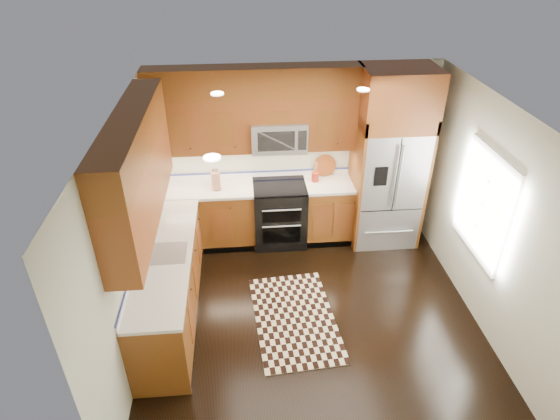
{
  "coord_description": "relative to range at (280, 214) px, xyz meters",
  "views": [
    {
      "loc": [
        -0.76,
        -4.17,
        4.18
      ],
      "look_at": [
        -0.34,
        0.6,
        1.2
      ],
      "focal_mm": 30.0,
      "sensor_mm": 36.0,
      "label": 1
    }
  ],
  "objects": [
    {
      "name": "ground",
      "position": [
        0.25,
        -1.67,
        -0.47
      ],
      "size": [
        4.0,
        4.0,
        0.0
      ],
      "primitive_type": "plane",
      "color": "black",
      "rests_on": "ground"
    },
    {
      "name": "wall_back",
      "position": [
        0.25,
        0.33,
        0.83
      ],
      "size": [
        4.0,
        0.02,
        2.6
      ],
      "primitive_type": "cube",
      "color": "#B8BAA8",
      "rests_on": "ground"
    },
    {
      "name": "wall_left",
      "position": [
        -1.75,
        -1.67,
        0.83
      ],
      "size": [
        0.02,
        4.0,
        2.6
      ],
      "primitive_type": "cube",
      "color": "#B8BAA8",
      "rests_on": "ground"
    },
    {
      "name": "wall_right",
      "position": [
        2.25,
        -1.67,
        0.83
      ],
      "size": [
        0.02,
        4.0,
        2.6
      ],
      "primitive_type": "cube",
      "color": "#B8BAA8",
      "rests_on": "ground"
    },
    {
      "name": "window",
      "position": [
        2.23,
        -1.47,
        0.93
      ],
      "size": [
        0.04,
        1.1,
        1.3
      ],
      "color": "white",
      "rests_on": "ground"
    },
    {
      "name": "base_cabinets",
      "position": [
        -0.98,
        -0.77,
        -0.02
      ],
      "size": [
        2.85,
        3.0,
        0.9
      ],
      "color": "brown",
      "rests_on": "ground"
    },
    {
      "name": "countertop",
      "position": [
        -0.84,
        -0.65,
        0.45
      ],
      "size": [
        2.86,
        3.01,
        0.04
      ],
      "color": "silver",
      "rests_on": "base_cabinets"
    },
    {
      "name": "upper_cabinets",
      "position": [
        -0.9,
        -0.58,
        1.56
      ],
      "size": [
        2.85,
        3.0,
        1.15
      ],
      "color": "brown",
      "rests_on": "ground"
    },
    {
      "name": "range",
      "position": [
        0.0,
        0.0,
        0.0
      ],
      "size": [
        0.76,
        0.67,
        0.95
      ],
      "color": "black",
      "rests_on": "ground"
    },
    {
      "name": "microwave",
      "position": [
        -0.0,
        0.13,
        1.19
      ],
      "size": [
        0.76,
        0.4,
        0.42
      ],
      "color": "#B2B2B7",
      "rests_on": "ground"
    },
    {
      "name": "refrigerator",
      "position": [
        1.55,
        -0.04,
        0.83
      ],
      "size": [
        0.98,
        0.75,
        2.6
      ],
      "color": "#B2B2B7",
      "rests_on": "ground"
    },
    {
      "name": "sink_faucet",
      "position": [
        -1.48,
        -1.44,
        0.52
      ],
      "size": [
        0.54,
        0.44,
        0.37
      ],
      "color": "#B2B2B7",
      "rests_on": "countertop"
    },
    {
      "name": "rug",
      "position": [
        0.04,
        -1.68,
        -0.46
      ],
      "size": [
        1.08,
        1.66,
        0.01
      ],
      "primitive_type": "cube",
      "rotation": [
        0.0,
        0.0,
        0.08
      ],
      "color": "black",
      "rests_on": "ground"
    },
    {
      "name": "knife_block",
      "position": [
        -0.9,
        0.02,
        0.59
      ],
      "size": [
        0.13,
        0.17,
        0.3
      ],
      "color": "#A96F52",
      "rests_on": "countertop"
    },
    {
      "name": "utensil_crock",
      "position": [
        0.53,
        0.1,
        0.57
      ],
      "size": [
        0.12,
        0.12,
        0.29
      ],
      "color": "maroon",
      "rests_on": "countertop"
    },
    {
      "name": "cutting_board",
      "position": [
        0.7,
        0.27,
        0.48
      ],
      "size": [
        0.35,
        0.35,
        0.02
      ],
      "primitive_type": "cylinder",
      "rotation": [
        0.0,
        0.0,
        0.07
      ],
      "color": "brown",
      "rests_on": "countertop"
    }
  ]
}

